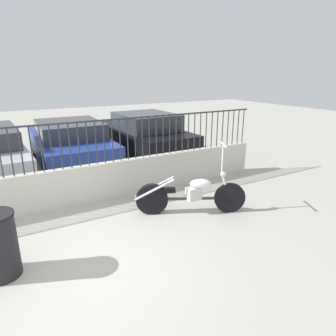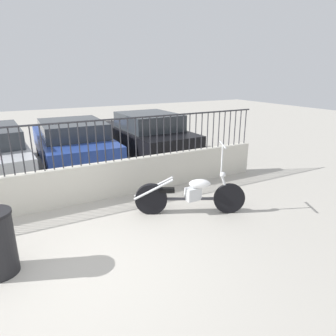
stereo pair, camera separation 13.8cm
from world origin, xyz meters
name	(u,v)px [view 1 (the left image)]	position (x,y,z in m)	size (l,w,h in m)	color
ground_plane	(83,269)	(0.00, 0.00, 0.00)	(40.00, 40.00, 0.00)	#ADA89E
low_wall	(52,190)	(0.00, 2.22, 0.39)	(9.90, 0.18, 0.78)	beige
fence_railing	(45,141)	(0.00, 2.22, 1.36)	(9.90, 0.04, 0.90)	#2D2D33
motorcycle_dark_grey	(186,195)	(2.17, 0.76, 0.38)	(1.92, 1.06, 1.36)	black
car_blue	(70,142)	(1.01, 5.21, 0.65)	(1.90, 4.33, 1.26)	black
car_black	(144,135)	(3.26, 4.91, 0.69)	(1.85, 4.05, 1.37)	black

